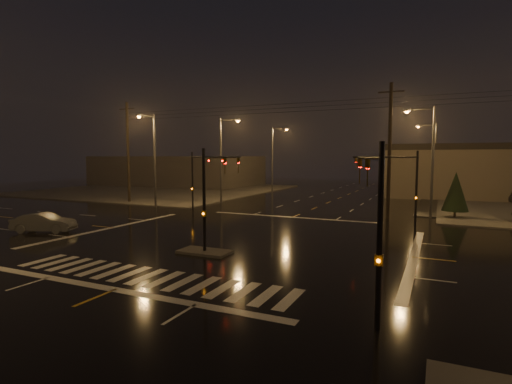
# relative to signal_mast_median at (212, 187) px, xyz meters

# --- Properties ---
(ground) EXTENTS (140.00, 140.00, 0.00)m
(ground) POSITION_rel_signal_mast_median_xyz_m (-0.00, 3.07, -3.75)
(ground) COLOR black
(ground) RESTS_ON ground
(sidewalk_nw) EXTENTS (36.00, 36.00, 0.12)m
(sidewalk_nw) POSITION_rel_signal_mast_median_xyz_m (-30.00, 33.07, -3.69)
(sidewalk_nw) COLOR #47443F
(sidewalk_nw) RESTS_ON ground
(median_island) EXTENTS (3.00, 1.60, 0.15)m
(median_island) POSITION_rel_signal_mast_median_xyz_m (-0.00, -0.93, -3.68)
(median_island) COLOR #47443F
(median_island) RESTS_ON ground
(crosswalk) EXTENTS (15.00, 2.60, 0.01)m
(crosswalk) POSITION_rel_signal_mast_median_xyz_m (-0.00, -5.93, -3.75)
(crosswalk) COLOR beige
(crosswalk) RESTS_ON ground
(stop_bar_near) EXTENTS (16.00, 0.50, 0.01)m
(stop_bar_near) POSITION_rel_signal_mast_median_xyz_m (-0.00, -7.93, -3.75)
(stop_bar_near) COLOR beige
(stop_bar_near) RESTS_ON ground
(stop_bar_far) EXTENTS (16.00, 0.50, 0.01)m
(stop_bar_far) POSITION_rel_signal_mast_median_xyz_m (-0.00, 14.07, -3.75)
(stop_bar_far) COLOR beige
(stop_bar_far) RESTS_ON ground
(commercial_block) EXTENTS (30.00, 18.00, 5.60)m
(commercial_block) POSITION_rel_signal_mast_median_xyz_m (-35.00, 45.07, -0.95)
(commercial_block) COLOR #3B3634
(commercial_block) RESTS_ON ground
(signal_mast_median) EXTENTS (0.25, 4.59, 6.00)m
(signal_mast_median) POSITION_rel_signal_mast_median_xyz_m (0.00, 0.00, 0.00)
(signal_mast_median) COLOR black
(signal_mast_median) RESTS_ON ground
(signal_mast_ne) EXTENTS (4.84, 1.86, 6.00)m
(signal_mast_ne) POSITION_rel_signal_mast_median_xyz_m (9.50, 13.21, 0.04)
(signal_mast_ne) COLOR black
(signal_mast_ne) RESTS_ON ground
(signal_mast_nw) EXTENTS (4.84, 1.86, 6.00)m
(signal_mast_nw) POSITION_rel_signal_mast_median_xyz_m (-9.50, 13.21, 0.04)
(signal_mast_nw) COLOR black
(signal_mast_nw) RESTS_ON ground
(signal_mast_se) EXTENTS (1.55, 3.87, 6.00)m
(signal_mast_se) POSITION_rel_signal_mast_median_xyz_m (10.23, -6.68, -0.04)
(signal_mast_se) COLOR black
(signal_mast_se) RESTS_ON ground
(streetlight_1) EXTENTS (2.77, 0.32, 10.00)m
(streetlight_1) POSITION_rel_signal_mast_median_xyz_m (-11.18, 21.07, 2.05)
(streetlight_1) COLOR #38383A
(streetlight_1) RESTS_ON ground
(streetlight_2) EXTENTS (2.77, 0.32, 10.00)m
(streetlight_2) POSITION_rel_signal_mast_median_xyz_m (-11.18, 37.07, 2.05)
(streetlight_2) COLOR #38383A
(streetlight_2) RESTS_ON ground
(streetlight_3) EXTENTS (2.77, 0.32, 10.00)m
(streetlight_3) POSITION_rel_signal_mast_median_xyz_m (11.18, 19.07, 2.05)
(streetlight_3) COLOR #38383A
(streetlight_3) RESTS_ON ground
(streetlight_4) EXTENTS (2.77, 0.32, 10.00)m
(streetlight_4) POSITION_rel_signal_mast_median_xyz_m (11.18, 39.07, 2.05)
(streetlight_4) COLOR #38383A
(streetlight_4) RESTS_ON ground
(streetlight_5) EXTENTS (0.32, 2.77, 10.00)m
(streetlight_5) POSITION_rel_signal_mast_median_xyz_m (-16.00, 14.26, 2.05)
(streetlight_5) COLOR #38383A
(streetlight_5) RESTS_ON ground
(utility_pole_0) EXTENTS (2.20, 0.32, 12.00)m
(utility_pole_0) POSITION_rel_signal_mast_median_xyz_m (-22.00, 17.07, 2.38)
(utility_pole_0) COLOR black
(utility_pole_0) RESTS_ON ground
(utility_pole_1) EXTENTS (2.20, 0.32, 12.00)m
(utility_pole_1) POSITION_rel_signal_mast_median_xyz_m (8.00, 17.07, 2.38)
(utility_pole_1) COLOR black
(utility_pole_1) RESTS_ON ground
(conifer_0) EXTENTS (2.24, 2.24, 4.19)m
(conifer_0) POSITION_rel_signal_mast_median_xyz_m (13.47, 19.45, -1.31)
(conifer_0) COLOR black
(conifer_0) RESTS_ON ground
(car_crossing) EXTENTS (4.63, 3.14, 1.44)m
(car_crossing) POSITION_rel_signal_mast_median_xyz_m (-14.10, -0.46, -3.03)
(car_crossing) COLOR #575B5F
(car_crossing) RESTS_ON ground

